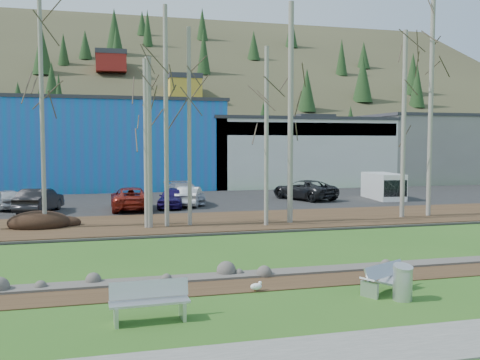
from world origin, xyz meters
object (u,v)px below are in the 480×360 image
object	(u,v)px
bench_intact	(150,301)
car_5	(190,196)
litter_bin	(403,284)
bench_damaged	(385,278)
van_white	(384,186)
car_0	(7,199)
seagull	(256,286)
car_1	(39,200)
car_6	(304,190)
car_2	(131,198)
car_3	(183,193)
car_4	(172,198)

from	to	relation	value
bench_intact	car_5	world-z (taller)	car_5
bench_intact	litter_bin	distance (m)	6.90
bench_damaged	bench_intact	bearing A→B (deg)	160.19
bench_damaged	van_white	size ratio (longest dim) A/B	0.41
car_0	car_5	bearing A→B (deg)	153.85
seagull	car_5	world-z (taller)	car_5
car_1	van_white	xyz separation A→B (m)	(24.02, 1.68, 0.23)
van_white	car_6	bearing A→B (deg)	174.89
car_5	seagull	bearing A→B (deg)	104.75
bench_intact	car_2	distance (m)	21.07
car_1	car_5	xyz separation A→B (m)	(9.33, 1.08, -0.08)
car_2	car_5	distance (m)	4.09
bench_intact	car_1	size ratio (longest dim) A/B	0.44
car_1	car_3	world-z (taller)	car_1
bench_damaged	litter_bin	xyz separation A→B (m)	(0.05, -0.86, 0.04)
car_1	car_6	distance (m)	18.39
litter_bin	seagull	bearing A→B (deg)	153.69
car_2	car_0	bearing A→B (deg)	-15.46
bench_intact	car_5	xyz separation A→B (m)	(4.61, 22.15, 0.31)
litter_bin	bench_intact	bearing A→B (deg)	179.77
car_2	car_6	bearing A→B (deg)	-166.78
car_0	car_1	bearing A→B (deg)	114.72
litter_bin	car_2	bearing A→B (deg)	106.44
car_2	car_1	bearing A→B (deg)	0.08
bench_intact	van_white	bearing A→B (deg)	47.82
bench_intact	litter_bin	xyz separation A→B (m)	(6.90, -0.03, -0.03)
bench_intact	car_2	bearing A→B (deg)	86.30
bench_intact	car_0	distance (m)	24.19
car_0	car_5	distance (m)	11.54
car_3	car_6	size ratio (longest dim) A/B	0.96
car_6	car_5	bearing A→B (deg)	-11.81
bench_intact	litter_bin	world-z (taller)	bench_intact
litter_bin	car_4	size ratio (longest dim) A/B	0.23
litter_bin	bench_damaged	bearing A→B (deg)	93.46
bench_intact	car_1	world-z (taller)	car_1
bench_damaged	car_4	world-z (taller)	car_4
car_1	car_4	distance (m)	8.07
car_3	car_6	world-z (taller)	car_3
bench_damaged	van_white	xyz separation A→B (m)	(12.46, 21.93, 0.69)
seagull	car_5	xyz separation A→B (m)	(1.38, 20.37, 0.62)
car_1	bench_intact	bearing A→B (deg)	117.45
car_0	car_3	world-z (taller)	car_3
litter_bin	car_5	xyz separation A→B (m)	(-2.29, 22.18, 0.34)
seagull	car_4	size ratio (longest dim) A/B	0.11
car_2	car_5	bearing A→B (deg)	-164.08
car_0	car_3	distance (m)	11.30
car_3	car_0	bearing A→B (deg)	176.60
car_2	car_6	size ratio (longest dim) A/B	0.98
car_0	van_white	world-z (taller)	van_white
litter_bin	van_white	xyz separation A→B (m)	(12.41, 22.78, 0.65)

